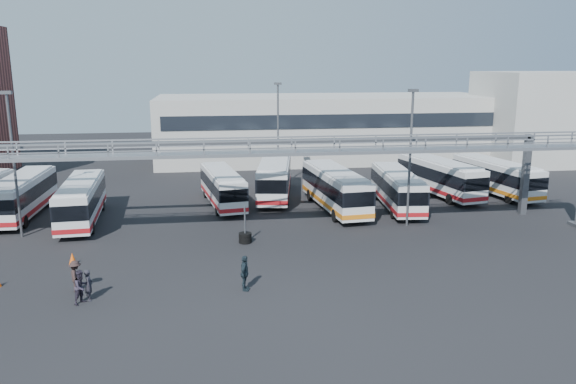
{
  "coord_description": "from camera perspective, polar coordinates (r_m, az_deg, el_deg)",
  "views": [
    {
      "loc": [
        -2.54,
        -32.24,
        12.02
      ],
      "look_at": [
        2.76,
        6.0,
        3.13
      ],
      "focal_mm": 35.0,
      "sensor_mm": 36.0,
      "label": 1
    }
  ],
  "objects": [
    {
      "name": "pedestrian_a",
      "position": [
        31.12,
        -19.57,
        -8.89
      ],
      "size": [
        0.46,
        0.65,
        1.66
      ],
      "primitive_type": "imported",
      "rotation": [
        0.0,
        0.0,
        1.68
      ],
      "color": "#222029",
      "rests_on": "ground"
    },
    {
      "name": "gantry",
      "position": [
        38.75,
        -4.03,
        3.26
      ],
      "size": [
        51.4,
        5.15,
        7.1
      ],
      "color": "gray",
      "rests_on": "ground"
    },
    {
      "name": "bus_8",
      "position": [
        53.73,
        15.13,
        1.59
      ],
      "size": [
        4.56,
        11.26,
        3.33
      ],
      "rotation": [
        0.0,
        0.0,
        0.19
      ],
      "color": "silver",
      "rests_on": "ground"
    },
    {
      "name": "bus_4",
      "position": [
        48.58,
        -6.68,
        0.6
      ],
      "size": [
        3.87,
        10.3,
        3.05
      ],
      "rotation": [
        0.0,
        0.0,
        0.16
      ],
      "color": "silver",
      "rests_on": "ground"
    },
    {
      "name": "bus_1",
      "position": [
        49.38,
        -25.39,
        -0.23
      ],
      "size": [
        2.66,
        10.85,
        3.29
      ],
      "rotation": [
        0.0,
        0.0,
        -0.01
      ],
      "color": "silver",
      "rests_on": "ground"
    },
    {
      "name": "bus_2",
      "position": [
        45.86,
        -20.26,
        -0.72
      ],
      "size": [
        3.22,
        10.88,
        3.26
      ],
      "rotation": [
        0.0,
        0.0,
        0.07
      ],
      "color": "silver",
      "rests_on": "ground"
    },
    {
      "name": "ground",
      "position": [
        34.5,
        -3.21,
        -7.44
      ],
      "size": [
        140.0,
        140.0,
        0.0
      ],
      "primitive_type": "plane",
      "color": "black",
      "rests_on": "ground"
    },
    {
      "name": "warehouse",
      "position": [
        72.18,
        3.8,
        6.56
      ],
      "size": [
        42.0,
        14.0,
        8.0
      ],
      "primitive_type": "cube",
      "color": "#9E9E99",
      "rests_on": "ground"
    },
    {
      "name": "bus_9",
      "position": [
        55.69,
        20.38,
        1.54
      ],
      "size": [
        4.19,
        10.8,
        3.2
      ],
      "rotation": [
        0.0,
        0.0,
        0.17
      ],
      "color": "silver",
      "rests_on": "ground"
    },
    {
      "name": "light_pole_back",
      "position": [
        55.0,
        -1.02,
        6.39
      ],
      "size": [
        0.7,
        0.35,
        10.21
      ],
      "color": "#4C4F54",
      "rests_on": "ground"
    },
    {
      "name": "light_pole_left",
      "position": [
        42.9,
        -26.13,
        3.2
      ],
      "size": [
        0.7,
        0.35,
        10.21
      ],
      "color": "#4C4F54",
      "rests_on": "ground"
    },
    {
      "name": "pedestrian_d",
      "position": [
        30.59,
        -4.42,
        -8.23
      ],
      "size": [
        0.75,
        1.23,
        1.96
      ],
      "primitive_type": "imported",
      "rotation": [
        0.0,
        0.0,
        1.32
      ],
      "color": "#1A2830",
      "rests_on": "ground"
    },
    {
      "name": "cone_right",
      "position": [
        36.91,
        -21.05,
        -6.32
      ],
      "size": [
        0.59,
        0.59,
        0.75
      ],
      "primitive_type": "cone",
      "rotation": [
        0.0,
        0.0,
        0.32
      ],
      "color": "#E1510C",
      "rests_on": "ground"
    },
    {
      "name": "building_right",
      "position": [
        76.25,
        24.45,
        6.91
      ],
      "size": [
        14.0,
        12.0,
        11.0
      ],
      "primitive_type": "cube",
      "color": "#B2B2AD",
      "rests_on": "ground"
    },
    {
      "name": "pedestrian_b",
      "position": [
        30.84,
        -20.27,
        -9.03
      ],
      "size": [
        1.06,
        1.1,
        1.78
      ],
      "primitive_type": "imported",
      "rotation": [
        0.0,
        0.0,
        0.93
      ],
      "color": "#292431",
      "rests_on": "ground"
    },
    {
      "name": "bus_7",
      "position": [
        48.17,
        11.02,
        0.42
      ],
      "size": [
        3.33,
        10.61,
        3.17
      ],
      "rotation": [
        0.0,
        0.0,
        -0.09
      ],
      "color": "silver",
      "rests_on": "ground"
    },
    {
      "name": "tire_stack",
      "position": [
        38.59,
        -4.38,
        -4.56
      ],
      "size": [
        0.88,
        0.88,
        2.51
      ],
      "color": "black",
      "rests_on": "ground"
    },
    {
      "name": "bus_6",
      "position": [
        46.89,
        4.81,
        0.45
      ],
      "size": [
        3.72,
        11.48,
        3.43
      ],
      "rotation": [
        0.0,
        0.0,
        0.1
      ],
      "color": "silver",
      "rests_on": "ground"
    },
    {
      "name": "pedestrian_c",
      "position": [
        32.49,
        -20.77,
        -7.99
      ],
      "size": [
        0.93,
        1.25,
        1.73
      ],
      "primitive_type": "imported",
      "rotation": [
        0.0,
        0.0,
        1.86
      ],
      "color": "#2D1F1E",
      "rests_on": "ground"
    },
    {
      "name": "light_pole_mid",
      "position": [
        42.32,
        12.32,
        4.12
      ],
      "size": [
        0.7,
        0.35,
        10.21
      ],
      "color": "#4C4F54",
      "rests_on": "ground"
    },
    {
      "name": "bus_5",
      "position": [
        51.1,
        -1.34,
        1.57
      ],
      "size": [
        4.49,
        11.74,
        3.48
      ],
      "rotation": [
        0.0,
        0.0,
        -0.16
      ],
      "color": "silver",
      "rests_on": "ground"
    }
  ]
}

